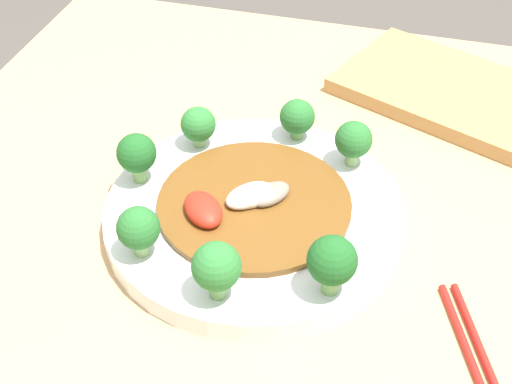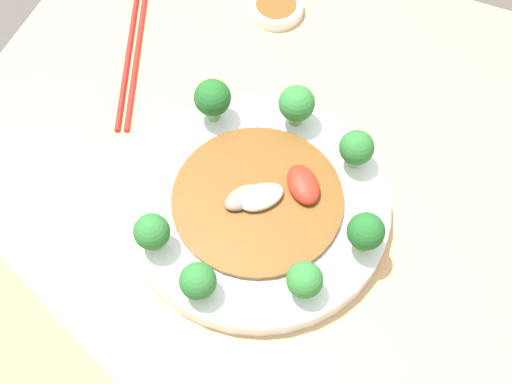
% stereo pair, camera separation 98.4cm
% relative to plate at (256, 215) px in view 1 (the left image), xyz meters
% --- Properties ---
extents(plate, '(0.31, 0.31, 0.02)m').
position_rel_plate_xyz_m(plate, '(0.00, 0.00, 0.00)').
color(plate, silver).
rests_on(plate, table).
extents(broccoli_south, '(0.05, 0.05, 0.06)m').
position_rel_plate_xyz_m(broccoli_south, '(-0.01, -0.12, 0.05)').
color(broccoli_south, '#70A356').
rests_on(broccoli_south, plate).
extents(broccoli_northeast, '(0.04, 0.04, 0.05)m').
position_rel_plate_xyz_m(broccoli_northeast, '(0.08, 0.10, 0.04)').
color(broccoli_northeast, '#89B76B').
rests_on(broccoli_northeast, plate).
extents(broccoli_west, '(0.04, 0.04, 0.06)m').
position_rel_plate_xyz_m(broccoli_west, '(-0.13, 0.01, 0.05)').
color(broccoli_west, '#7AAD5B').
rests_on(broccoli_west, plate).
extents(broccoli_northwest, '(0.04, 0.04, 0.05)m').
position_rel_plate_xyz_m(broccoli_northwest, '(-0.09, 0.08, 0.04)').
color(broccoli_northwest, '#89B76B').
rests_on(broccoli_northwest, plate).
extents(broccoli_southwest, '(0.04, 0.04, 0.05)m').
position_rel_plate_xyz_m(broccoli_southwest, '(-0.09, -0.09, 0.04)').
color(broccoli_southwest, '#89B76B').
rests_on(broccoli_southwest, plate).
extents(broccoli_north, '(0.04, 0.04, 0.05)m').
position_rel_plate_xyz_m(broccoli_north, '(0.01, 0.13, 0.04)').
color(broccoli_north, '#70A356').
rests_on(broccoli_north, plate).
extents(broccoli_southeast, '(0.05, 0.05, 0.06)m').
position_rel_plate_xyz_m(broccoli_southeast, '(0.10, -0.09, 0.05)').
color(broccoli_southeast, '#70A356').
rests_on(broccoli_southeast, plate).
extents(stirfry_center, '(0.20, 0.20, 0.02)m').
position_rel_plate_xyz_m(stirfry_center, '(-0.00, -0.00, 0.02)').
color(stirfry_center, brown).
rests_on(stirfry_center, plate).
extents(cutting_board, '(0.34, 0.27, 0.02)m').
position_rel_plate_xyz_m(cutting_board, '(0.19, 0.29, -0.00)').
color(cutting_board, '#AD7F4C').
rests_on(cutting_board, table).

